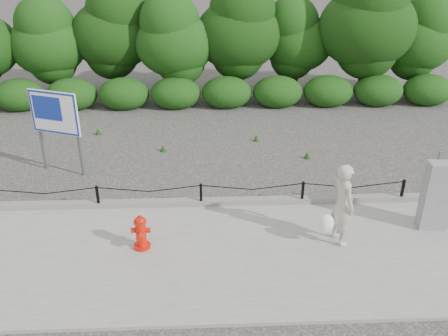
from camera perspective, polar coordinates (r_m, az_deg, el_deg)
name	(u,v)px	position (r m, az deg, el deg)	size (l,w,h in m)	color
ground	(201,208)	(11.79, -2.75, -4.85)	(90.00, 90.00, 0.00)	#2D2B28
sidewalk	(201,256)	(10.10, -2.76, -10.51)	(14.00, 4.00, 0.08)	gray
curb	(201,202)	(11.75, -2.76, -4.10)	(14.00, 0.22, 0.14)	slate
chain_barrier	(201,192)	(11.56, -2.79, -2.91)	(10.06, 0.06, 0.60)	black
treeline	(218,32)	(19.34, -0.75, 16.00)	(20.31, 3.90, 5.17)	black
fire_hydrant	(141,233)	(10.20, -9.97, -7.66)	(0.41, 0.42, 0.79)	red
pedestrian	(341,205)	(10.28, 13.95, -4.39)	(0.82, 0.77, 1.84)	#B4B19A
utility_cabinet	(437,196)	(11.51, 24.24, -3.07)	(0.64, 0.46, 1.79)	#9B9B9E
advertising_sign	(55,116)	(13.63, -19.70, 5.87)	(1.41, 0.62, 2.39)	slate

